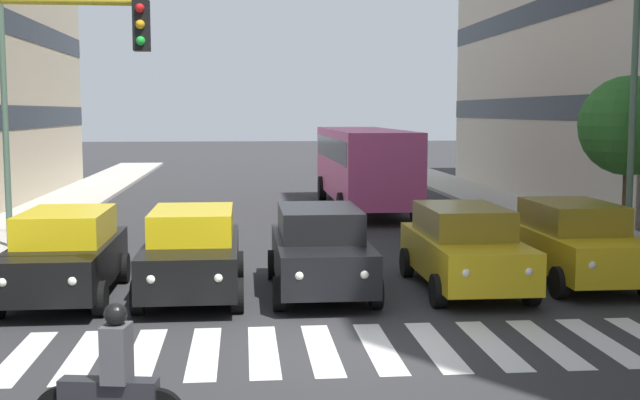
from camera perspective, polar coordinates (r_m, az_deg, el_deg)
ground_plane at (r=12.87m, az=2.14°, el=-10.32°), size 180.00×180.00×0.00m
crosswalk_markings at (r=12.87m, az=2.14°, el=-10.31°), size 10.35×2.80×0.01m
car_0 at (r=18.35m, az=17.31°, el=-2.78°), size 2.02×4.44×1.72m
car_1 at (r=17.06m, az=10.02°, el=-3.26°), size 2.02×4.44×1.72m
car_2 at (r=16.54m, az=-0.00°, el=-3.46°), size 2.02×4.44×1.72m
car_3 at (r=16.45m, az=-8.90°, el=-3.59°), size 2.02×4.44×1.72m
car_4 at (r=16.76m, az=-17.35°, el=-3.62°), size 2.02×4.44×1.72m
bus_behind_traffic at (r=30.71m, az=3.04°, el=2.82°), size 2.78×10.50×3.00m
motorcycle_with_rider at (r=9.57m, az=-14.36°, el=-12.34°), size 1.69×0.43×1.57m
street_lamp_left at (r=20.96m, az=20.15°, el=7.47°), size 2.40×0.28×6.77m
street_lamp_right at (r=22.50m, az=-20.02°, el=7.51°), size 2.92×0.28×6.77m
street_tree_1 at (r=22.85m, az=20.78°, el=4.86°), size 2.61×2.61×4.45m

